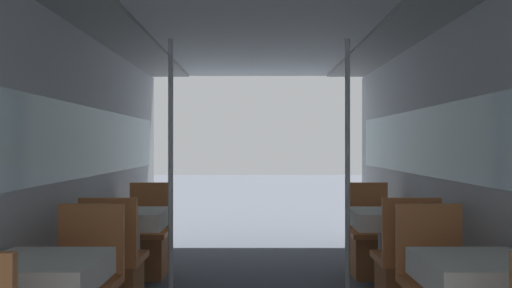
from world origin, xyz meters
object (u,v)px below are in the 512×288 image
(chair_right_far_1, at_px, (368,247))
(chair_left_far_1, at_px, (145,247))
(dining_table_left_1, at_px, (131,225))
(support_pole_right_1, at_px, (345,166))
(dining_table_right_0, at_px, (477,283))
(dining_table_right_1, at_px, (383,225))
(support_pole_left_1, at_px, (168,166))
(dining_table_left_0, at_px, (41,284))
(chair_left_near_1, at_px, (112,278))
(chair_right_near_1, at_px, (402,278))

(chair_right_far_1, bearing_deg, chair_left_far_1, 0.00)
(dining_table_left_1, height_order, support_pole_right_1, support_pole_right_1)
(dining_table_left_1, height_order, dining_table_right_0, same)
(chair_left_far_1, xyz_separation_m, dining_table_right_1, (2.21, -0.57, 0.31))
(dining_table_left_1, height_order, support_pole_left_1, support_pole_left_1)
(chair_left_far_1, height_order, support_pole_left_1, support_pole_left_1)
(dining_table_right_1, bearing_deg, dining_table_left_1, 180.00)
(dining_table_left_0, relative_size, chair_left_near_1, 0.79)
(support_pole_right_1, bearing_deg, chair_left_near_1, -163.24)
(dining_table_left_1, bearing_deg, dining_table_left_0, -90.00)
(dining_table_left_1, relative_size, dining_table_right_1, 1.00)
(dining_table_right_1, bearing_deg, support_pole_right_1, 180.00)
(chair_right_near_1, relative_size, chair_right_far_1, 1.00)
(chair_left_near_1, relative_size, dining_table_right_0, 1.26)
(chair_left_far_1, bearing_deg, dining_table_left_1, 90.00)
(dining_table_right_1, relative_size, chair_right_far_1, 0.79)
(chair_left_far_1, xyz_separation_m, support_pole_left_1, (0.33, -0.57, 0.83))
(dining_table_left_0, bearing_deg, chair_right_far_1, 47.41)
(dining_table_right_1, xyz_separation_m, support_pole_right_1, (-0.33, 0.00, 0.52))
(dining_table_left_0, distance_m, chair_left_near_1, 1.31)
(chair_right_far_1, bearing_deg, chair_right_near_1, 90.00)
(support_pole_left_1, height_order, chair_right_near_1, support_pole_left_1)
(dining_table_right_0, relative_size, chair_right_near_1, 0.79)
(dining_table_left_0, xyz_separation_m, chair_left_far_1, (0.00, 2.40, -0.31))
(chair_left_far_1, relative_size, chair_right_far_1, 1.00)
(dining_table_left_0, bearing_deg, chair_left_near_1, 90.00)
(support_pole_left_1, relative_size, chair_right_far_1, 2.44)
(chair_left_far_1, distance_m, support_pole_left_1, 1.06)
(chair_left_far_1, distance_m, chair_right_far_1, 2.21)
(chair_left_near_1, distance_m, support_pole_right_1, 2.13)
(chair_left_far_1, relative_size, dining_table_right_0, 1.26)
(dining_table_left_0, bearing_deg, dining_table_left_1, 90.00)
(dining_table_left_0, distance_m, dining_table_right_1, 2.87)
(dining_table_right_0, relative_size, support_pole_right_1, 0.33)
(dining_table_right_0, relative_size, dining_table_right_1, 1.00)
(chair_right_far_1, xyz_separation_m, support_pole_right_1, (-0.33, -0.57, 0.83))
(dining_table_right_1, relative_size, support_pole_right_1, 0.33)
(chair_right_far_1, height_order, support_pole_right_1, support_pole_right_1)
(chair_left_far_1, relative_size, support_pole_right_1, 0.41)
(chair_left_near_1, relative_size, chair_right_far_1, 1.00)
(dining_table_left_0, height_order, chair_left_near_1, chair_left_near_1)
(dining_table_left_0, xyz_separation_m, dining_table_left_1, (0.00, 1.84, 0.00))
(dining_table_right_0, bearing_deg, support_pole_left_1, 135.65)
(chair_left_far_1, bearing_deg, support_pole_left_1, 120.21)
(dining_table_left_0, height_order, dining_table_right_1, same)
(dining_table_right_1, height_order, chair_right_near_1, chair_right_near_1)
(dining_table_left_0, height_order, chair_left_far_1, chair_left_far_1)
(chair_left_far_1, distance_m, chair_right_near_1, 2.48)
(chair_left_far_1, xyz_separation_m, chair_right_near_1, (2.21, -1.13, 0.00))
(dining_table_right_0, height_order, chair_right_near_1, chair_right_near_1)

